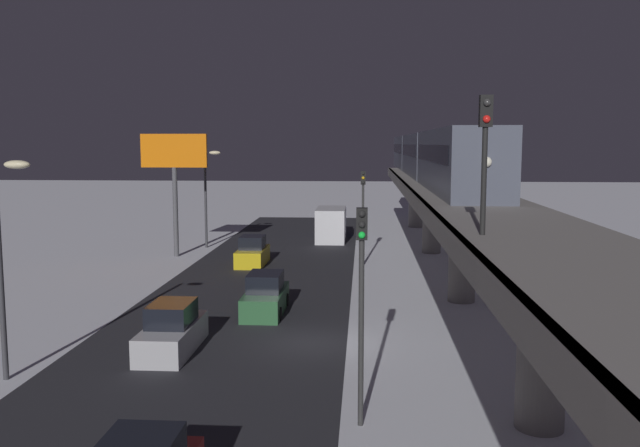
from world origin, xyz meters
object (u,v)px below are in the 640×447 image
sedan_green (265,297)px  commercial_billboard (174,163)px  rail_signal (485,140)px  traffic_light_mid (363,204)px  box_truck (332,224)px  traffic_light_near (361,285)px  subway_train (426,154)px  sedan_yellow (252,253)px  sedan_silver (172,332)px

sedan_green → commercial_billboard: 19.19m
sedan_green → rail_signal: bearing=-56.1°
sedan_green → traffic_light_mid: size_ratio=0.72×
box_truck → traffic_light_near: traffic_light_near is taller
subway_train → sedan_green: size_ratio=12.00×
sedan_yellow → box_truck: size_ratio=0.58×
sedan_silver → traffic_light_near: (-7.50, 6.58, 3.40)m
traffic_light_mid → box_truck: bearing=-77.9°
sedan_green → commercial_billboard: bearing=119.3°
sedan_green → sedan_silver: same height
sedan_green → traffic_light_mid: traffic_light_mid is taller
traffic_light_mid → commercial_billboard: 14.20m
sedan_green → traffic_light_near: traffic_light_near is taller
sedan_yellow → sedan_silver: bearing=90.0°
rail_signal → traffic_light_mid: size_ratio=0.62×
sedan_yellow → subway_train: bearing=-137.6°
sedan_yellow → sedan_green: bearing=102.2°
subway_train → traffic_light_near: subway_train is taller
subway_train → rail_signal: rail_signal is taller
sedan_yellow → box_truck: 13.33m
sedan_green → sedan_yellow: 13.26m
traffic_light_mid → sedan_silver: bearing=68.5°
traffic_light_near → sedan_silver: bearing=-41.3°
commercial_billboard → subway_train: bearing=-155.3°
traffic_light_near → commercial_billboard: 31.92m
sedan_green → traffic_light_mid: (-4.70, -12.78, 3.41)m
sedan_silver → traffic_light_mid: size_ratio=0.73×
sedan_silver → traffic_light_near: bearing=138.7°
commercial_billboard → sedan_silver: bearing=105.4°
sedan_green → commercial_billboard: (8.91, -15.89, 6.04)m
commercial_billboard → sedan_yellow: bearing=154.4°
sedan_yellow → box_truck: box_truck is taller
sedan_yellow → traffic_light_mid: (-7.50, 0.18, 3.40)m
sedan_yellow → commercial_billboard: commercial_billboard is taller
sedan_green → sedan_yellow: same height
sedan_silver → commercial_billboard: commercial_billboard is taller
sedan_yellow → sedan_silver: same height
traffic_light_near → commercial_billboard: size_ratio=0.72×
traffic_light_near → commercial_billboard: (13.61, -28.75, 2.63)m
box_truck → commercial_billboard: bearing=41.0°
traffic_light_mid → sedan_green: bearing=69.8°
sedan_silver → traffic_light_mid: (-7.50, -19.06, 3.40)m
sedan_silver → box_truck: size_ratio=0.63×
sedan_silver → traffic_light_mid: traffic_light_mid is taller
sedan_green → traffic_light_near: (-4.70, 12.87, 3.41)m
box_truck → traffic_light_mid: traffic_light_mid is taller
rail_signal → commercial_billboard: rail_signal is taller
box_truck → commercial_billboard: (10.91, 9.49, 5.48)m
box_truck → traffic_light_mid: size_ratio=1.16×
subway_train → traffic_light_mid: (5.18, 11.74, -3.15)m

